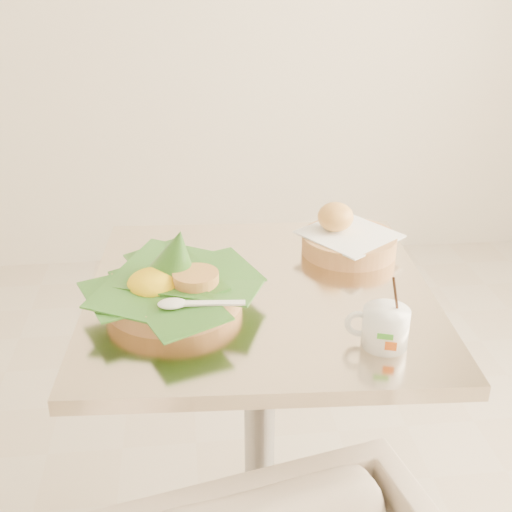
{
  "coord_description": "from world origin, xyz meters",
  "views": [
    {
      "loc": [
        0.01,
        -1.11,
        1.38
      ],
      "look_at": [
        0.14,
        0.06,
        0.82
      ],
      "focal_mm": 45.0,
      "sensor_mm": 36.0,
      "label": 1
    }
  ],
  "objects": [
    {
      "name": "cafe_table",
      "position": [
        0.15,
        0.05,
        0.53
      ],
      "size": [
        0.74,
        0.74,
        0.75
      ],
      "rotation": [
        0.0,
        0.0,
        -0.06
      ],
      "color": "gray",
      "rests_on": "floor"
    },
    {
      "name": "rice_basket",
      "position": [
        -0.03,
        0.01,
        0.79
      ],
      "size": [
        0.33,
        0.33,
        0.17
      ],
      "rotation": [
        0.0,
        0.0,
        0.22
      ],
      "color": "tan",
      "rests_on": "cafe_table"
    },
    {
      "name": "coffee_mug",
      "position": [
        0.34,
        -0.18,
        0.79
      ],
      "size": [
        0.11,
        0.09,
        0.14
      ],
      "rotation": [
        0.0,
        0.0,
        -0.32
      ],
      "color": "white",
      "rests_on": "cafe_table"
    },
    {
      "name": "bread_basket",
      "position": [
        0.37,
        0.21,
        0.78
      ],
      "size": [
        0.26,
        0.26,
        0.11
      ],
      "rotation": [
        0.0,
        0.0,
        -0.15
      ],
      "color": "tan",
      "rests_on": "cafe_table"
    }
  ]
}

